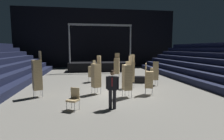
% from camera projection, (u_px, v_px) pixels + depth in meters
% --- Properties ---
extents(ground_plane, '(22.00, 30.00, 0.10)m').
position_uv_depth(ground_plane, '(116.00, 94.00, 10.51)').
color(ground_plane, gray).
extents(arena_end_wall, '(22.00, 0.30, 8.00)m').
position_uv_depth(arena_end_wall, '(97.00, 38.00, 24.74)').
color(arena_end_wall, black).
rests_on(arena_end_wall, ground_plane).
extents(stage_riser, '(7.23, 2.60, 5.26)m').
position_uv_depth(stage_riser, '(100.00, 66.00, 20.96)').
color(stage_riser, black).
rests_on(stage_riser, ground_plane).
extents(man_with_tie, '(0.57, 0.33, 1.71)m').
position_uv_depth(man_with_tie, '(112.00, 87.00, 7.68)').
color(man_with_tie, black).
rests_on(man_with_tie, ground_plane).
extents(chair_stack_front_left, '(0.57, 0.57, 2.22)m').
position_uv_depth(chair_stack_front_left, '(117.00, 66.00, 15.58)').
color(chair_stack_front_left, '#B2B5BA').
rests_on(chair_stack_front_left, ground_plane).
extents(chair_stack_front_right, '(0.59, 0.59, 2.22)m').
position_uv_depth(chair_stack_front_right, '(130.00, 71.00, 11.85)').
color(chair_stack_front_right, '#B2B5BA').
rests_on(chair_stack_front_right, ground_plane).
extents(chair_stack_mid_left, '(0.48, 0.48, 1.71)m').
position_uv_depth(chair_stack_mid_left, '(154.00, 73.00, 12.65)').
color(chair_stack_mid_left, '#B2B5BA').
rests_on(chair_stack_mid_left, ground_plane).
extents(chair_stack_mid_right, '(0.58, 0.58, 1.79)m').
position_uv_depth(chair_stack_mid_right, '(149.00, 79.00, 10.08)').
color(chair_stack_mid_right, '#B2B5BA').
rests_on(chair_stack_mid_right, ground_plane).
extents(chair_stack_mid_centre, '(0.59, 0.59, 2.48)m').
position_uv_depth(chair_stack_mid_centre, '(37.00, 74.00, 9.52)').
color(chair_stack_mid_centre, '#B2B5BA').
rests_on(chair_stack_mid_centre, ground_plane).
extents(chair_stack_rear_left, '(0.60, 0.60, 1.71)m').
position_uv_depth(chair_stack_rear_left, '(92.00, 71.00, 13.92)').
color(chair_stack_rear_left, '#B2B5BA').
rests_on(chair_stack_rear_left, ground_plane).
extents(chair_stack_rear_right, '(0.58, 0.58, 2.22)m').
position_uv_depth(chair_stack_rear_right, '(96.00, 75.00, 10.21)').
color(chair_stack_rear_right, '#B2B5BA').
rests_on(chair_stack_rear_right, ground_plane).
extents(chair_stack_rear_centre, '(0.50, 0.50, 2.22)m').
position_uv_depth(chair_stack_rear_centre, '(127.00, 77.00, 9.53)').
color(chair_stack_rear_centre, '#B2B5BA').
rests_on(chair_stack_rear_centre, ground_plane).
extents(equipment_road_case, '(1.03, 0.83, 0.48)m').
position_uv_depth(equipment_road_case, '(139.00, 80.00, 13.73)').
color(equipment_road_case, black).
rests_on(equipment_road_case, ground_plane).
extents(loose_chair_near_man, '(0.59, 0.59, 0.95)m').
position_uv_depth(loose_chair_near_man, '(74.00, 98.00, 7.60)').
color(loose_chair_near_man, '#B2B5BA').
rests_on(loose_chair_near_man, ground_plane).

